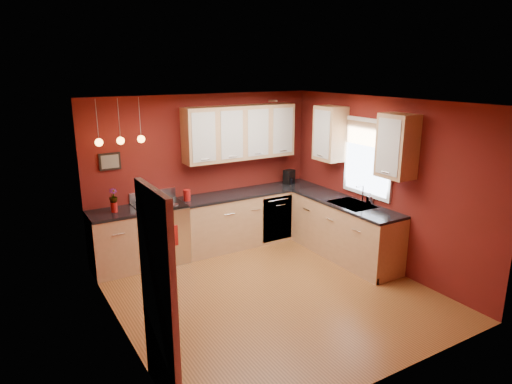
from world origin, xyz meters
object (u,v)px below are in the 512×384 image
gas_range (161,233)px  soap_pump (370,198)px  coffee_maker (289,177)px  red_canister (187,195)px  sink (352,206)px

gas_range → soap_pump: soap_pump is taller
coffee_maker → soap_pump: (0.36, -1.68, -0.03)m
coffee_maker → soap_pump: 1.72m
red_canister → soap_pump: bearing=-34.2°
red_canister → gas_range: bearing=-179.3°
coffee_maker → red_canister: bearing=165.4°
sink → coffee_maker: (-0.12, 1.56, 0.14)m
gas_range → sink: bearing=-29.8°
soap_pump → coffee_maker: bearing=102.2°
sink → red_canister: sink is taller
gas_range → coffee_maker: (2.51, 0.06, 0.58)m
sink → soap_pump: 0.30m
sink → coffee_maker: size_ratio=2.69×
gas_range → coffee_maker: size_ratio=4.26×
gas_range → red_canister: size_ratio=6.15×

